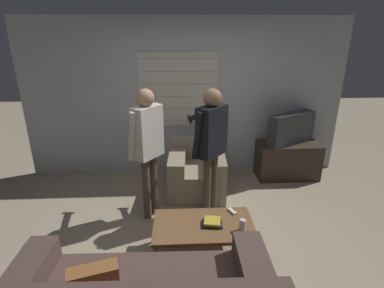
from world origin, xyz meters
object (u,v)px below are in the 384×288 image
book_stack (212,223)px  tv (291,129)px  spare_remote (232,211)px  person_left_standing (147,140)px  soda_can (242,225)px  coffee_table (203,227)px  armchair_beige (197,172)px  person_right_standing (211,137)px

book_stack → tv: bearing=51.5°
book_stack → spare_remote: 0.33m
spare_remote → tv: bearing=29.8°
person_left_standing → spare_remote: (0.97, -0.61, -0.66)m
soda_can → spare_remote: soda_can is taller
coffee_table → person_left_standing: size_ratio=0.63×
spare_remote → coffee_table: bearing=-172.5°
armchair_beige → spare_remote: (0.32, -1.25, 0.09)m
person_left_standing → spare_remote: bearing=-84.6°
spare_remote → book_stack: bearing=-162.7°
person_left_standing → spare_remote: size_ratio=12.54×
coffee_table → tv: size_ratio=1.24×
book_stack → soda_can: soda_can is taller
book_stack → spare_remote: bearing=40.7°
person_left_standing → soda_can: size_ratio=13.46×
tv → spare_remote: size_ratio=6.34×
armchair_beige → book_stack: bearing=95.9°
tv → person_right_standing: size_ratio=0.51×
coffee_table → soda_can: 0.42m
armchair_beige → soda_can: armchair_beige is taller
soda_can → person_right_standing: bearing=103.2°
person_right_standing → book_stack: bearing=-143.2°
coffee_table → person_right_standing: bearing=79.4°
book_stack → spare_remote: size_ratio=1.63×
coffee_table → person_right_standing: 1.12m
tv → person_right_standing: 1.75m
person_right_standing → book_stack: 1.08m
book_stack → coffee_table: bearing=172.6°
person_left_standing → book_stack: size_ratio=7.67×
person_left_standing → person_right_standing: (0.79, 0.04, 0.00)m
coffee_table → soda_can: bearing=-17.6°
person_left_standing → soda_can: person_left_standing is taller
armchair_beige → tv: tv is taller
soda_can → armchair_beige: bearing=102.9°
person_right_standing → coffee_table: bearing=-149.3°
book_stack → soda_can: (0.30, -0.11, 0.04)m
book_stack → spare_remote: book_stack is taller
coffee_table → spare_remote: 0.40m
coffee_table → soda_can: (0.39, -0.12, 0.10)m
person_left_standing → person_right_standing: 0.79m
person_left_standing → soda_can: 1.51m
armchair_beige → person_left_standing: size_ratio=0.55×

